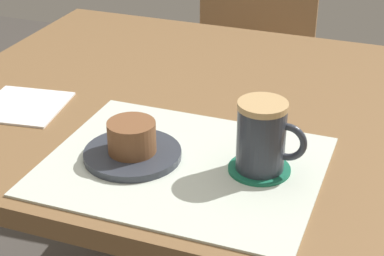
{
  "coord_description": "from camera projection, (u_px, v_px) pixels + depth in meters",
  "views": [
    {
      "loc": [
        0.35,
        -1.05,
        1.28
      ],
      "look_at": [
        0.03,
        -0.2,
        0.8
      ],
      "focal_mm": 60.0,
      "sensor_mm": 36.0,
      "label": 1
    }
  ],
  "objects": [
    {
      "name": "coffee_mug",
      "position": [
        263.0,
        136.0,
        0.98
      ],
      "size": [
        0.11,
        0.08,
        0.11
      ],
      "color": "#2D333D",
      "rests_on": "coffee_coaster"
    },
    {
      "name": "paper_napkin",
      "position": [
        24.0,
        106.0,
        1.22
      ],
      "size": [
        0.17,
        0.17,
        0.0
      ],
      "primitive_type": "cube",
      "rotation": [
        0.0,
        0.0,
        0.14
      ],
      "color": "white",
      "rests_on": "dining_table"
    },
    {
      "name": "pastry",
      "position": [
        132.0,
        137.0,
        1.03
      ],
      "size": [
        0.08,
        0.08,
        0.05
      ],
      "primitive_type": "cylinder",
      "color": "brown",
      "rests_on": "pastry_plate"
    },
    {
      "name": "pastry_plate",
      "position": [
        133.0,
        154.0,
        1.04
      ],
      "size": [
        0.16,
        0.16,
        0.01
      ],
      "primitive_type": "cylinder",
      "color": "#333842",
      "rests_on": "placemat"
    },
    {
      "name": "coffee_coaster",
      "position": [
        259.0,
        169.0,
        1.01
      ],
      "size": [
        0.1,
        0.1,
        0.0
      ],
      "primitive_type": "cylinder",
      "color": "#196B4C",
      "rests_on": "placemat"
    },
    {
      "name": "wooden_chair",
      "position": [
        248.0,
        66.0,
        2.07
      ],
      "size": [
        0.45,
        0.45,
        0.87
      ],
      "rotation": [
        0.0,
        0.0,
        3.21
      ],
      "color": "#997047",
      "rests_on": "ground_plane"
    },
    {
      "name": "placemat",
      "position": [
        183.0,
        165.0,
        1.02
      ],
      "size": [
        0.43,
        0.35,
        0.0
      ],
      "primitive_type": "cube",
      "color": "silver",
      "rests_on": "dining_table"
    },
    {
      "name": "dining_table",
      "position": [
        212.0,
        141.0,
        1.27
      ],
      "size": [
        1.09,
        0.87,
        0.75
      ],
      "color": "brown",
      "rests_on": "ground_plane"
    }
  ]
}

